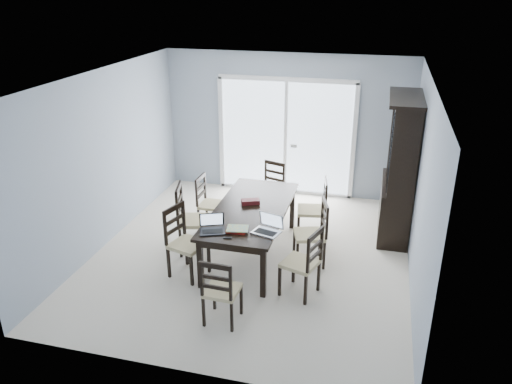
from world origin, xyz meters
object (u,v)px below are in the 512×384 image
chair_left_mid (188,212)px  china_hutch (400,170)px  chair_right_near (307,256)px  laptop_dark (212,228)px  chair_right_mid (317,226)px  chair_right_far (318,203)px  chair_end_far (271,183)px  chair_left_near (182,234)px  laptop_silver (266,229)px  game_box (250,202)px  hot_tub (267,151)px  chair_left_far (207,197)px  dining_table (251,213)px  cell_phone (228,238)px  chair_end_near (219,285)px

chair_left_mid → china_hutch: bearing=100.7°
chair_right_near → laptop_dark: chair_right_near is taller
chair_right_mid → china_hutch: bearing=-58.0°
chair_right_far → chair_end_far: (-0.89, 0.69, -0.03)m
chair_end_far → chair_left_near: bearing=89.6°
china_hutch → chair_right_mid: (-1.08, -1.25, -0.49)m
china_hutch → laptop_silver: bearing=-130.3°
game_box → chair_left_near: bearing=-130.1°
chair_left_near → laptop_dark: (0.48, -0.12, 0.20)m
laptop_dark → hot_tub: bearing=71.6°
chair_left_mid → chair_end_far: size_ratio=1.14×
china_hutch → hot_tub: size_ratio=1.06×
chair_left_far → laptop_silver: (1.29, -1.35, 0.26)m
china_hutch → chair_left_near: china_hutch is taller
dining_table → chair_right_mid: chair_right_mid is taller
laptop_dark → game_box: bearing=53.9°
chair_right_mid → laptop_dark: (-1.24, -0.84, 0.22)m
chair_right_mid → laptop_silver: bearing=123.9°
chair_left_far → laptop_silver: 1.88m
chair_left_far → cell_phone: bearing=29.7°
dining_table → chair_right_mid: size_ratio=2.00×
laptop_silver → cell_phone: 0.51m
chair_right_near → hot_tub: (-1.50, 4.25, -0.10)m
chair_right_far → chair_left_far: bearing=84.3°
china_hutch → laptop_silver: (-1.64, -1.94, -0.26)m
laptop_dark → hot_tub: size_ratio=0.18×
chair_left_near → laptop_silver: size_ratio=2.89×
laptop_dark → game_box: laptop_dark is taller
dining_table → hot_tub: (-0.56, 3.41, -0.19)m
hot_tub → laptop_silver: bearing=-77.1°
chair_right_mid → chair_end_far: 1.77m
chair_right_near → hot_tub: chair_right_near is taller
chair_right_far → game_box: (-0.90, -0.64, 0.19)m
china_hutch → chair_left_mid: 3.28m
chair_left_far → cell_phone: size_ratio=9.80×
china_hutch → dining_table: bearing=-148.3°
china_hutch → chair_end_far: 2.13m
chair_right_near → laptop_dark: (-1.24, 0.00, 0.23)m
dining_table → chair_end_near: (0.07, -1.68, -0.13)m
chair_right_far → laptop_dark: chair_right_far is taller
china_hutch → chair_left_near: 3.46m
chair_end_far → hot_tub: (-0.52, 1.93, -0.08)m
china_hutch → cell_phone: 3.04m
chair_right_near → chair_end_far: chair_right_near is taller
china_hutch → hot_tub: bearing=140.1°
china_hutch → game_box: bearing=-151.9°
chair_left_near → game_box: chair_left_near is taller
china_hutch → chair_end_near: china_hutch is taller
dining_table → china_hutch: size_ratio=1.00×
hot_tub → laptop_dark: bearing=-86.4°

